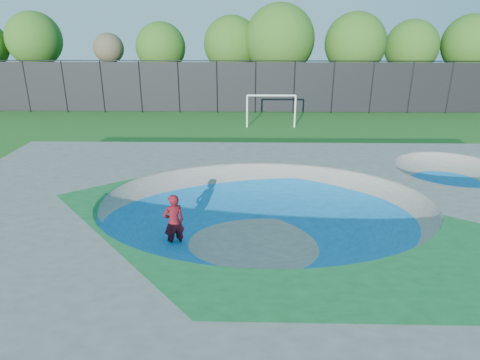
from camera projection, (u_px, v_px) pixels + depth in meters
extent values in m
plane|color=#1F5B19|center=(265.00, 242.00, 14.34)|extent=(120.00, 120.00, 0.00)
cube|color=gray|center=(265.00, 222.00, 14.07)|extent=(22.00, 14.00, 1.50)
imported|color=red|center=(174.00, 222.00, 13.66)|extent=(0.82, 0.73, 1.89)
cube|color=black|center=(175.00, 247.00, 13.98)|extent=(0.79, 0.57, 0.05)
cylinder|color=white|center=(247.00, 111.00, 29.13)|extent=(0.12, 0.12, 2.18)
cylinder|color=white|center=(295.00, 112.00, 29.07)|extent=(0.12, 0.12, 2.18)
cylinder|color=white|center=(271.00, 96.00, 28.71)|extent=(3.27, 0.12, 0.12)
cylinder|color=black|center=(27.00, 87.00, 33.57)|extent=(0.09, 0.09, 4.00)
cylinder|color=black|center=(64.00, 87.00, 33.51)|extent=(0.09, 0.09, 4.00)
cylinder|color=black|center=(102.00, 87.00, 33.46)|extent=(0.09, 0.09, 4.00)
cylinder|color=black|center=(141.00, 87.00, 33.41)|extent=(0.09, 0.09, 4.00)
cylinder|color=black|center=(179.00, 87.00, 33.36)|extent=(0.09, 0.09, 4.00)
cylinder|color=black|center=(217.00, 87.00, 33.31)|extent=(0.09, 0.09, 4.00)
cylinder|color=black|center=(256.00, 87.00, 33.26)|extent=(0.09, 0.09, 4.00)
cylinder|color=black|center=(294.00, 87.00, 33.21)|extent=(0.09, 0.09, 4.00)
cylinder|color=black|center=(333.00, 88.00, 33.15)|extent=(0.09, 0.09, 4.00)
cylinder|color=black|center=(372.00, 88.00, 33.10)|extent=(0.09, 0.09, 4.00)
cylinder|color=black|center=(411.00, 88.00, 33.05)|extent=(0.09, 0.09, 4.00)
cylinder|color=black|center=(450.00, 88.00, 33.00)|extent=(0.09, 0.09, 4.00)
cube|color=black|center=(256.00, 87.00, 33.26)|extent=(48.00, 0.03, 3.80)
cylinder|color=black|center=(256.00, 61.00, 32.55)|extent=(48.00, 0.08, 0.08)
cylinder|color=#4A3A25|center=(41.00, 81.00, 38.47)|extent=(0.44, 0.44, 3.55)
sphere|color=#2D5D18|center=(34.00, 39.00, 37.21)|extent=(4.72, 4.72, 4.72)
cylinder|color=#4A3A25|center=(112.00, 81.00, 38.19)|extent=(0.44, 0.44, 3.49)
sphere|color=brown|center=(109.00, 48.00, 37.18)|extent=(2.60, 2.60, 2.60)
cylinder|color=#4A3A25|center=(163.00, 83.00, 38.73)|extent=(0.44, 0.44, 3.02)
sphere|color=#2D5D18|center=(161.00, 47.00, 37.61)|extent=(4.35, 4.35, 4.35)
cylinder|color=#4A3A25|center=(232.00, 83.00, 38.96)|extent=(0.44, 0.44, 3.06)
sphere|color=#2D5D18|center=(231.00, 44.00, 37.76)|extent=(4.90, 4.90, 4.90)
cylinder|color=#4A3A25|center=(278.00, 85.00, 37.58)|extent=(0.44, 0.44, 3.13)
sphere|color=#2D5D18|center=(280.00, 39.00, 36.24)|extent=(5.94, 5.94, 5.94)
cylinder|color=#4A3A25|center=(351.00, 85.00, 37.19)|extent=(0.44, 0.44, 3.12)
sphere|color=#2D5D18|center=(355.00, 43.00, 35.95)|extent=(5.14, 5.14, 5.14)
cylinder|color=#4A3A25|center=(407.00, 84.00, 38.78)|extent=(0.44, 0.44, 2.95)
sphere|color=#2D5D18|center=(412.00, 47.00, 37.64)|extent=(4.64, 4.64, 4.64)
cylinder|color=#4A3A25|center=(464.00, 83.00, 38.43)|extent=(0.44, 0.44, 3.11)
sphere|color=#2D5D18|center=(471.00, 43.00, 37.22)|extent=(4.98, 4.98, 4.98)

